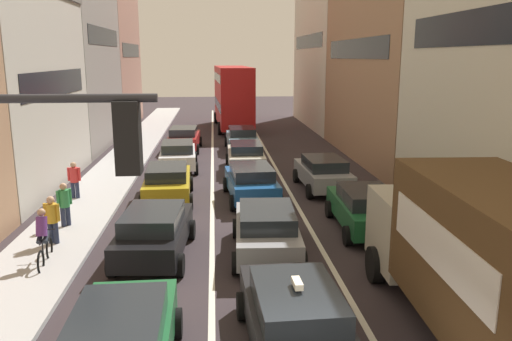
# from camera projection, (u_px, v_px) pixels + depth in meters

# --- Properties ---
(sidewalk_left) EXTENTS (2.60, 64.00, 0.14)m
(sidewalk_left) POSITION_uv_depth(u_px,v_px,m) (118.00, 168.00, 27.11)
(sidewalk_left) COLOR #AEAEAE
(sidewalk_left) RESTS_ON ground
(lane_stripe_left) EXTENTS (0.16, 60.00, 0.01)m
(lane_stripe_left) POSITION_uv_depth(u_px,v_px,m) (212.00, 168.00, 27.52)
(lane_stripe_left) COLOR silver
(lane_stripe_left) RESTS_ON ground
(lane_stripe_right) EXTENTS (0.16, 60.00, 0.01)m
(lane_stripe_right) POSITION_uv_depth(u_px,v_px,m) (275.00, 167.00, 27.80)
(lane_stripe_right) COLOR silver
(lane_stripe_right) RESTS_ON ground
(building_row_left) EXTENTS (7.20, 43.90, 13.22)m
(building_row_left) POSITION_uv_depth(u_px,v_px,m) (30.00, 63.00, 29.17)
(building_row_left) COLOR #9E7556
(building_row_left) RESTS_ON ground
(building_row_right) EXTENTS (7.20, 43.90, 13.18)m
(building_row_right) POSITION_uv_depth(u_px,v_px,m) (413.00, 49.00, 29.29)
(building_row_right) COLOR beige
(building_row_right) RESTS_ON ground
(removalist_box_truck) EXTENTS (2.95, 7.79, 3.58)m
(removalist_box_truck) POSITION_uv_depth(u_px,v_px,m) (477.00, 253.00, 10.35)
(removalist_box_truck) COLOR #B7B29E
(removalist_box_truck) RESTS_ON ground
(taxi_centre_lane_front) EXTENTS (2.19, 4.36, 1.66)m
(taxi_centre_lane_front) POSITION_uv_depth(u_px,v_px,m) (295.00, 317.00, 10.14)
(taxi_centre_lane_front) COLOR black
(taxi_centre_lane_front) RESTS_ON ground
(sedan_centre_lane_second) EXTENTS (2.23, 4.38, 1.49)m
(sedan_centre_lane_second) POSITION_uv_depth(u_px,v_px,m) (266.00, 229.00, 15.31)
(sedan_centre_lane_second) COLOR gray
(sedan_centre_lane_second) RESTS_ON ground
(wagon_left_lane_second) EXTENTS (2.29, 4.41, 1.49)m
(wagon_left_lane_second) POSITION_uv_depth(u_px,v_px,m) (154.00, 231.00, 15.14)
(wagon_left_lane_second) COLOR black
(wagon_left_lane_second) RESTS_ON ground
(hatchback_centre_lane_third) EXTENTS (2.29, 4.41, 1.49)m
(hatchback_centre_lane_third) POSITION_uv_depth(u_px,v_px,m) (251.00, 182.00, 21.16)
(hatchback_centre_lane_third) COLOR #194C8C
(hatchback_centre_lane_third) RESTS_ON ground
(sedan_left_lane_third) EXTENTS (2.19, 4.36, 1.49)m
(sedan_left_lane_third) POSITION_uv_depth(u_px,v_px,m) (168.00, 182.00, 21.12)
(sedan_left_lane_third) COLOR #B29319
(sedan_left_lane_third) RESTS_ON ground
(coupe_centre_lane_fourth) EXTENTS (2.09, 4.31, 1.49)m
(coupe_centre_lane_fourth) POSITION_uv_depth(u_px,v_px,m) (246.00, 156.00, 26.70)
(coupe_centre_lane_fourth) COLOR beige
(coupe_centre_lane_fourth) RESTS_ON ground
(sedan_left_lane_fourth) EXTENTS (2.22, 4.38, 1.49)m
(sedan_left_lane_fourth) POSITION_uv_depth(u_px,v_px,m) (178.00, 155.00, 27.01)
(sedan_left_lane_fourth) COLOR silver
(sedan_left_lane_fourth) RESTS_ON ground
(sedan_centre_lane_fifth) EXTENTS (2.13, 4.33, 1.49)m
(sedan_centre_lane_fifth) POSITION_uv_depth(u_px,v_px,m) (242.00, 138.00, 32.50)
(sedan_centre_lane_fifth) COLOR #759EB7
(sedan_centre_lane_fifth) RESTS_ON ground
(sedan_left_lane_fifth) EXTENTS (2.19, 4.36, 1.49)m
(sedan_left_lane_fifth) POSITION_uv_depth(u_px,v_px,m) (184.00, 138.00, 32.49)
(sedan_left_lane_fifth) COLOR #A51E1E
(sedan_left_lane_fifth) RESTS_ON ground
(sedan_right_lane_behind_truck) EXTENTS (2.14, 4.34, 1.49)m
(sedan_right_lane_behind_truck) POSITION_uv_depth(u_px,v_px,m) (365.00, 208.00, 17.48)
(sedan_right_lane_behind_truck) COLOR #19592D
(sedan_right_lane_behind_truck) RESTS_ON ground
(wagon_right_lane_far) EXTENTS (2.19, 4.36, 1.49)m
(wagon_right_lane_far) POSITION_uv_depth(u_px,v_px,m) (323.00, 172.00, 22.84)
(wagon_right_lane_far) COLOR gray
(wagon_right_lane_far) RESTS_ON ground
(bus_mid_queue_primary) EXTENTS (3.11, 10.59, 5.06)m
(bus_mid_queue_primary) POSITION_uv_depth(u_px,v_px,m) (233.00, 95.00, 41.71)
(bus_mid_queue_primary) COLOR #B21919
(bus_mid_queue_primary) RESTS_ON ground
(cyclist_on_sidewalk) EXTENTS (0.50, 1.73, 1.72)m
(cyclist_on_sidewalk) POSITION_uv_depth(u_px,v_px,m) (43.00, 239.00, 14.36)
(cyclist_on_sidewalk) COLOR black
(cyclist_on_sidewalk) RESTS_ON ground
(pedestrian_near_kerb) EXTENTS (0.43, 0.39, 1.66)m
(pedestrian_near_kerb) POSITION_uv_depth(u_px,v_px,m) (65.00, 203.00, 17.50)
(pedestrian_near_kerb) COLOR #262D47
(pedestrian_near_kerb) RESTS_ON ground
(pedestrian_mid_sidewalk) EXTENTS (0.53, 0.34, 1.66)m
(pedestrian_mid_sidewalk) POSITION_uv_depth(u_px,v_px,m) (52.00, 219.00, 15.85)
(pedestrian_mid_sidewalk) COLOR #262D47
(pedestrian_mid_sidewalk) RESTS_ON ground
(pedestrian_far_sidewalk) EXTENTS (0.54, 0.34, 1.66)m
(pedestrian_far_sidewalk) POSITION_uv_depth(u_px,v_px,m) (74.00, 179.00, 20.97)
(pedestrian_far_sidewalk) COLOR #262D47
(pedestrian_far_sidewalk) RESTS_ON ground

